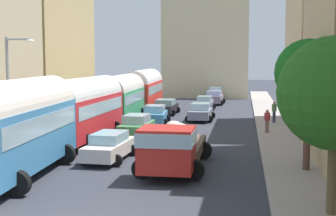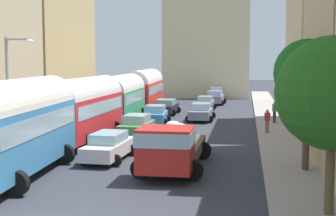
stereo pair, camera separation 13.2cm
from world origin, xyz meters
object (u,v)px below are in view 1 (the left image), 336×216
(car_4, at_px, (109,146))
(pedestrian_1, at_px, (267,120))
(car_6, at_px, (155,115))
(car_1, at_px, (205,103))
(car_3, at_px, (215,93))
(pedestrian_0, at_px, (274,111))
(parked_bus_3, at_px, (144,88))
(cargo_truck_0, at_px, (173,146))
(parked_bus_0, at_px, (17,124))
(car_7, at_px, (165,107))
(parked_bus_2, at_px, (121,97))
(streetlamp_near, at_px, (12,88))
(car_5, at_px, (137,127))
(car_2, at_px, (214,98))
(car_0, at_px, (201,112))
(parked_bus_1, at_px, (84,107))

(car_4, bearing_deg, pedestrian_1, 49.61)
(car_6, bearing_deg, car_1, 74.28)
(car_1, relative_size, car_3, 1.02)
(car_4, bearing_deg, pedestrian_0, 59.01)
(parked_bus_3, bearing_deg, pedestrian_1, -49.48)
(car_4, bearing_deg, cargo_truck_0, -30.04)
(parked_bus_0, xyz_separation_m, parked_bus_3, (0.00, 27.00, -0.14))
(car_7, bearing_deg, car_3, 77.48)
(car_3, height_order, pedestrian_1, pedestrian_1)
(car_7, relative_size, pedestrian_0, 2.35)
(car_1, height_order, car_3, car_3)
(parked_bus_2, relative_size, streetlamp_near, 1.32)
(car_5, bearing_deg, parked_bus_2, 111.42)
(parked_bus_2, bearing_deg, car_2, 69.28)
(parked_bus_3, height_order, car_0, parked_bus_3)
(parked_bus_3, relative_size, car_3, 2.46)
(parked_bus_2, relative_size, car_2, 2.14)
(streetlamp_near, bearing_deg, car_3, 78.30)
(parked_bus_1, bearing_deg, streetlamp_near, -105.91)
(parked_bus_1, xyz_separation_m, car_5, (2.91, 1.58, -1.42))
(parked_bus_1, distance_m, pedestrian_0, 15.81)
(parked_bus_1, height_order, pedestrian_0, parked_bus_1)
(pedestrian_0, relative_size, pedestrian_1, 1.06)
(car_1, bearing_deg, car_7, -129.22)
(car_7, bearing_deg, car_0, -47.51)
(car_3, bearing_deg, parked_bus_3, -113.82)
(car_7, height_order, pedestrian_1, pedestrian_1)
(parked_bus_1, bearing_deg, car_0, 62.28)
(car_6, distance_m, pedestrian_0, 9.35)
(car_0, distance_m, car_1, 7.97)
(car_3, bearing_deg, car_1, -91.55)
(parked_bus_1, xyz_separation_m, pedestrian_0, (12.01, 10.21, -1.18))
(parked_bus_2, distance_m, car_0, 6.81)
(car_6, bearing_deg, parked_bus_1, -107.45)
(pedestrian_1, height_order, streetlamp_near, streetlamp_near)
(parked_bus_2, height_order, streetlamp_near, streetlamp_near)
(pedestrian_0, bearing_deg, car_0, 166.25)
(parked_bus_1, height_order, car_7, parked_bus_1)
(parked_bus_2, xyz_separation_m, car_3, (6.14, 22.91, -1.32))
(cargo_truck_0, xyz_separation_m, car_6, (-3.72, 15.77, -0.44))
(car_1, distance_m, pedestrian_0, 11.27)
(car_0, bearing_deg, parked_bus_1, -117.72)
(parked_bus_2, distance_m, streetlamp_near, 15.16)
(car_7, bearing_deg, cargo_truck_0, -80.01)
(car_5, bearing_deg, car_2, 81.87)
(car_2, distance_m, car_7, 10.98)
(car_0, height_order, car_7, car_0)
(streetlamp_near, bearing_deg, cargo_truck_0, -6.80)
(parked_bus_1, bearing_deg, car_1, 73.50)
(parked_bus_0, xyz_separation_m, car_6, (2.77, 17.82, -1.63))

